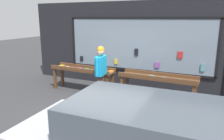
# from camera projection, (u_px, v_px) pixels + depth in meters

# --- Properties ---
(ground_plane) EXTENTS (40.00, 40.00, 0.00)m
(ground_plane) POSITION_uv_depth(u_px,v_px,m) (103.00, 108.00, 6.47)
(ground_plane) COLOR #38383A
(shopfront_facade) EXTENTS (8.65, 0.29, 3.20)m
(shopfront_facade) POSITION_uv_depth(u_px,v_px,m) (133.00, 45.00, 8.19)
(shopfront_facade) COLOR black
(shopfront_facade) RESTS_ON ground_plane
(display_table_left) EXTENTS (2.40, 0.64, 0.91)m
(display_table_left) POSITION_uv_depth(u_px,v_px,m) (82.00, 72.00, 7.79)
(display_table_left) COLOR brown
(display_table_left) RESTS_ON ground_plane
(display_table_right) EXTENTS (2.40, 0.67, 0.92)m
(display_table_right) POSITION_uv_depth(u_px,v_px,m) (157.00, 80.00, 6.69)
(display_table_right) COLOR brown
(display_table_right) RESTS_ON ground_plane
(person_browsing) EXTENTS (0.25, 0.68, 1.76)m
(person_browsing) POSITION_uv_depth(u_px,v_px,m) (101.00, 69.00, 6.82)
(person_browsing) COLOR #4C382D
(person_browsing) RESTS_ON ground_plane
(small_dog) EXTENTS (0.22, 0.59, 0.40)m
(small_dog) POSITION_uv_depth(u_px,v_px,m) (111.00, 97.00, 6.58)
(small_dog) COLOR black
(small_dog) RESTS_ON ground_plane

